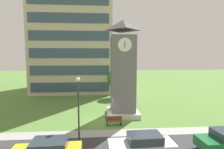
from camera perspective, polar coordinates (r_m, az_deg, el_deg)
The scene contains 8 objects.
ground_plane at distance 20.28m, azimuth -3.01°, elevation -15.17°, with size 160.00×160.00×0.00m, color #567F38.
kerb_strip at distance 17.49m, azimuth -2.79°, elevation -18.65°, with size 120.00×1.60×0.01m, color #9E9E99.
office_building at distance 41.63m, azimuth -12.12°, elevation 15.42°, with size 15.97×15.36×28.80m.
clock_tower at distance 21.35m, azimuth 3.58°, elevation 0.41°, with size 3.84×3.84×11.68m.
park_bench at distance 19.23m, azimuth 0.63°, elevation -14.89°, with size 1.83×0.61×0.88m.
street_lamp at distance 14.93m, azimuth -10.95°, elevation -8.91°, with size 0.36×0.36×5.56m.
tree_streetside at distance 31.10m, azimuth 1.35°, elevation -1.41°, with size 3.20×3.20×5.03m.
parked_car_white at distance 13.74m, azimuth 9.84°, elevation -21.88°, with size 4.82×2.06×1.69m.
Camera 1 is at (-0.36, -18.97, 7.17)m, focal length 27.91 mm.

